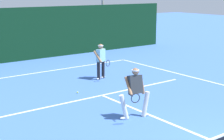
{
  "coord_description": "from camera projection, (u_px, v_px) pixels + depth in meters",
  "views": [
    {
      "loc": [
        -7.39,
        -4.14,
        3.97
      ],
      "look_at": [
        0.31,
        6.18,
        1.0
      ],
      "focal_mm": 56.1,
      "sensor_mm": 36.0,
      "label": 1
    }
  ],
  "objects": [
    {
      "name": "court_line_baseline_far",
      "position": [
        44.0,
        72.0,
        17.3
      ],
      "size": [
        10.0,
        0.1,
        0.01
      ],
      "primitive_type": "cube",
      "color": "white",
      "rests_on": "ground_plane"
    },
    {
      "name": "back_fence_windscreen",
      "position": [
        17.0,
        35.0,
        19.53
      ],
      "size": [
        21.32,
        0.12,
        3.01
      ],
      "primitive_type": "cube",
      "color": "black",
      "rests_on": "ground_plane"
    },
    {
      "name": "tennis_ball",
      "position": [
        77.0,
        92.0,
        13.71
      ],
      "size": [
        0.07,
        0.07,
        0.07
      ],
      "primitive_type": "sphere",
      "color": "#D1E033",
      "rests_on": "ground_plane"
    },
    {
      "name": "court_line_centre",
      "position": [
        161.0,
        120.0,
        10.93
      ],
      "size": [
        0.1,
        6.4,
        0.01
      ],
      "primitive_type": "cube",
      "color": "white",
      "rests_on": "ground_plane"
    },
    {
      "name": "court_line_service",
      "position": [
        102.0,
        95.0,
        13.44
      ],
      "size": [
        8.16,
        0.1,
        0.01
      ],
      "primitive_type": "cube",
      "color": "white",
      "rests_on": "ground_plane"
    },
    {
      "name": "player_far",
      "position": [
        101.0,
        60.0,
        15.73
      ],
      "size": [
        0.65,
        0.88,
        1.6
      ],
      "rotation": [
        0.0,
        0.0,
        3.47
      ],
      "color": "black",
      "rests_on": "ground_plane"
    },
    {
      "name": "player_near",
      "position": [
        135.0,
        91.0,
        10.88
      ],
      "size": [
        1.08,
        0.86,
        1.62
      ],
      "rotation": [
        0.0,
        0.0,
        2.9
      ],
      "color": "silver",
      "rests_on": "ground_plane"
    }
  ]
}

